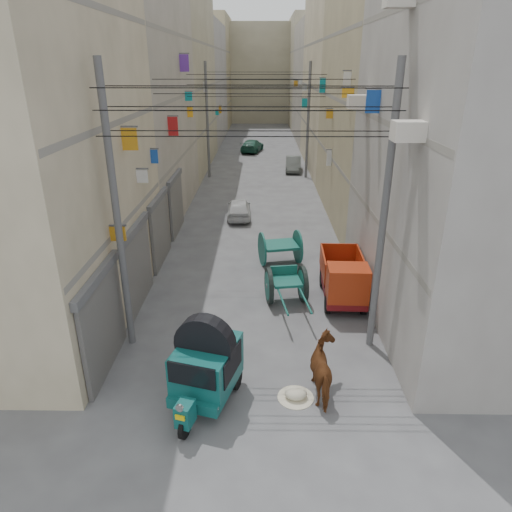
{
  "coord_description": "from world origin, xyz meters",
  "views": [
    {
      "loc": [
        0.32,
        -5.72,
        7.81
      ],
      "look_at": [
        0.16,
        6.5,
        2.65
      ],
      "focal_mm": 32.0,
      "sensor_mm": 36.0,
      "label": 1
    }
  ],
  "objects_px": {
    "auto_rickshaw": "(206,364)",
    "distant_car_green": "(252,146)",
    "tonga_cart": "(286,284)",
    "distant_car_grey": "(293,164)",
    "feed_sack": "(296,393)",
    "horse": "(326,370)",
    "distant_car_white": "(239,208)",
    "second_cart": "(280,247)",
    "mini_truck": "(344,282)"
  },
  "relations": [
    {
      "from": "auto_rickshaw",
      "to": "distant_car_green",
      "type": "bearing_deg",
      "value": 105.39
    },
    {
      "from": "tonga_cart",
      "to": "distant_car_grey",
      "type": "distance_m",
      "value": 21.58
    },
    {
      "from": "feed_sack",
      "to": "distant_car_green",
      "type": "relative_size",
      "value": 0.14
    },
    {
      "from": "auto_rickshaw",
      "to": "horse",
      "type": "bearing_deg",
      "value": 20.8
    },
    {
      "from": "horse",
      "to": "distant_car_grey",
      "type": "relative_size",
      "value": 0.52
    },
    {
      "from": "horse",
      "to": "distant_car_white",
      "type": "xyz_separation_m",
      "value": [
        -2.89,
        14.53,
        -0.19
      ]
    },
    {
      "from": "second_cart",
      "to": "distant_car_green",
      "type": "height_order",
      "value": "second_cart"
    },
    {
      "from": "mini_truck",
      "to": "second_cart",
      "type": "relative_size",
      "value": 1.67
    },
    {
      "from": "tonga_cart",
      "to": "distant_car_green",
      "type": "xyz_separation_m",
      "value": [
        -1.82,
        29.98,
        -0.1
      ]
    },
    {
      "from": "mini_truck",
      "to": "distant_car_grey",
      "type": "relative_size",
      "value": 0.94
    },
    {
      "from": "horse",
      "to": "distant_car_green",
      "type": "distance_m",
      "value": 34.99
    },
    {
      "from": "tonga_cart",
      "to": "distant_car_grey",
      "type": "xyz_separation_m",
      "value": [
        1.59,
        21.52,
        -0.13
      ]
    },
    {
      "from": "auto_rickshaw",
      "to": "horse",
      "type": "height_order",
      "value": "auto_rickshaw"
    },
    {
      "from": "tonga_cart",
      "to": "feed_sack",
      "type": "xyz_separation_m",
      "value": [
        0.02,
        -5.09,
        -0.53
      ]
    },
    {
      "from": "second_cart",
      "to": "distant_car_grey",
      "type": "relative_size",
      "value": 0.56
    },
    {
      "from": "distant_car_grey",
      "to": "distant_car_green",
      "type": "height_order",
      "value": "distant_car_green"
    },
    {
      "from": "tonga_cart",
      "to": "feed_sack",
      "type": "distance_m",
      "value": 5.12
    },
    {
      "from": "second_cart",
      "to": "horse",
      "type": "xyz_separation_m",
      "value": [
        0.87,
        -8.27,
        -0.03
      ]
    },
    {
      "from": "feed_sack",
      "to": "distant_car_grey",
      "type": "bearing_deg",
      "value": 86.61
    },
    {
      "from": "mini_truck",
      "to": "distant_car_white",
      "type": "relative_size",
      "value": 1.0
    },
    {
      "from": "mini_truck",
      "to": "horse",
      "type": "bearing_deg",
      "value": -102.28
    },
    {
      "from": "mini_truck",
      "to": "distant_car_green",
      "type": "relative_size",
      "value": 0.79
    },
    {
      "from": "mini_truck",
      "to": "feed_sack",
      "type": "bearing_deg",
      "value": -109.76
    },
    {
      "from": "second_cart",
      "to": "distant_car_grey",
      "type": "height_order",
      "value": "second_cart"
    },
    {
      "from": "distant_car_grey",
      "to": "second_cart",
      "type": "bearing_deg",
      "value": -92.08
    },
    {
      "from": "horse",
      "to": "distant_car_white",
      "type": "distance_m",
      "value": 14.81
    },
    {
      "from": "mini_truck",
      "to": "horse",
      "type": "relative_size",
      "value": 1.82
    },
    {
      "from": "auto_rickshaw",
      "to": "feed_sack",
      "type": "height_order",
      "value": "auto_rickshaw"
    },
    {
      "from": "distant_car_green",
      "to": "auto_rickshaw",
      "type": "bearing_deg",
      "value": 101.2
    },
    {
      "from": "distant_car_white",
      "to": "distant_car_grey",
      "type": "relative_size",
      "value": 0.94
    },
    {
      "from": "tonga_cart",
      "to": "distant_car_green",
      "type": "relative_size",
      "value": 0.76
    },
    {
      "from": "feed_sack",
      "to": "distant_car_grey",
      "type": "distance_m",
      "value": 26.66
    },
    {
      "from": "distant_car_white",
      "to": "distant_car_grey",
      "type": "bearing_deg",
      "value": -109.44
    },
    {
      "from": "horse",
      "to": "distant_car_green",
      "type": "xyz_separation_m",
      "value": [
        -2.6,
        34.89,
        -0.15
      ]
    },
    {
      "from": "distant_car_grey",
      "to": "distant_car_green",
      "type": "bearing_deg",
      "value": 115.23
    },
    {
      "from": "auto_rickshaw",
      "to": "distant_car_white",
      "type": "distance_m",
      "value": 14.79
    },
    {
      "from": "tonga_cart",
      "to": "distant_car_white",
      "type": "distance_m",
      "value": 9.84
    },
    {
      "from": "tonga_cart",
      "to": "horse",
      "type": "bearing_deg",
      "value": -89.38
    },
    {
      "from": "feed_sack",
      "to": "horse",
      "type": "height_order",
      "value": "horse"
    },
    {
      "from": "tonga_cart",
      "to": "horse",
      "type": "xyz_separation_m",
      "value": [
        0.78,
        -4.91,
        0.05
      ]
    },
    {
      "from": "auto_rickshaw",
      "to": "tonga_cart",
      "type": "relative_size",
      "value": 0.89
    },
    {
      "from": "tonga_cart",
      "to": "horse",
      "type": "distance_m",
      "value": 4.98
    },
    {
      "from": "tonga_cart",
      "to": "horse",
      "type": "relative_size",
      "value": 1.75
    },
    {
      "from": "mini_truck",
      "to": "feed_sack",
      "type": "xyz_separation_m",
      "value": [
        -1.98,
        -4.95,
        -0.69
      ]
    },
    {
      "from": "distant_car_grey",
      "to": "distant_car_green",
      "type": "distance_m",
      "value": 9.12
    },
    {
      "from": "tonga_cart",
      "to": "distant_car_grey",
      "type": "bearing_deg",
      "value": 77.4
    },
    {
      "from": "distant_car_grey",
      "to": "auto_rickshaw",
      "type": "bearing_deg",
      "value": -94.89
    },
    {
      "from": "feed_sack",
      "to": "distant_car_white",
      "type": "xyz_separation_m",
      "value": [
        -2.13,
        14.7,
        0.39
      ]
    },
    {
      "from": "distant_car_white",
      "to": "distant_car_grey",
      "type": "xyz_separation_m",
      "value": [
        3.71,
        11.91,
        0.02
      ]
    },
    {
      "from": "auto_rickshaw",
      "to": "horse",
      "type": "distance_m",
      "value": 3.02
    }
  ]
}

